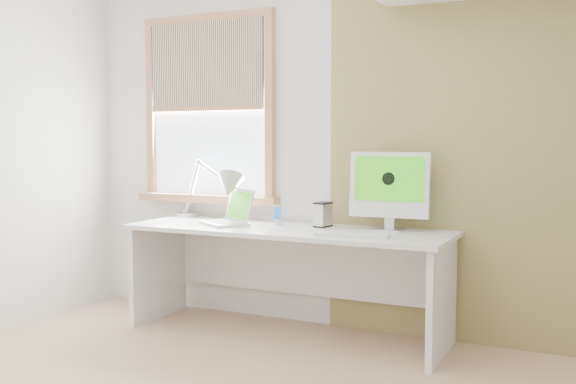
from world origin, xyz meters
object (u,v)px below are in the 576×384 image
Objects in this scene: desk at (290,255)px; desk_lamp at (221,189)px; external_drive at (323,215)px; imac at (389,187)px; laptop at (230,216)px.

desk_lamp is at bearing 172.51° from desk.
external_drive is at bearing 1.11° from desk_lamp.
desk is at bearing -169.64° from imac.
laptop is at bearing -39.32° from desk_lamp.
desk is 13.10× the size of external_drive.
desk_lamp reaches higher than desk.
imac reaches higher than external_drive.
external_drive is at bearing 24.91° from desk.
imac reaches higher than laptop.
imac is at bearing 1.91° from desk_lamp.
laptop is (-0.44, -0.05, 0.26)m from desk.
external_drive is (0.20, 0.09, 0.28)m from desk.
laptop is 0.85× the size of imac.
imac is (1.25, 0.04, 0.05)m from desk_lamp.
desk_lamp is 0.81m from external_drive.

